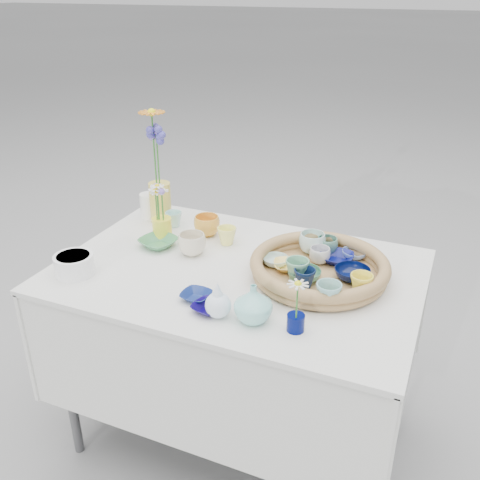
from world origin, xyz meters
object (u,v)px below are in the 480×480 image
at_px(wicker_tray, 319,268).
at_px(bud_vase_seafoam, 253,303).
at_px(display_table, 238,430).
at_px(tall_vase_yellow, 160,202).

bearing_deg(wicker_tray, bud_vase_seafoam, -109.08).
relative_size(wicker_tray, bud_vase_seafoam, 3.93).
xyz_separation_m(display_table, wicker_tray, (0.28, 0.05, 0.80)).
bearing_deg(tall_vase_yellow, display_table, -29.44).
height_order(bud_vase_seafoam, tall_vase_yellow, tall_vase_yellow).
bearing_deg(wicker_tray, display_table, -169.88).
bearing_deg(display_table, bud_vase_seafoam, -58.44).
xyz_separation_m(bud_vase_seafoam, tall_vase_yellow, (-0.63, 0.54, 0.02)).
bearing_deg(tall_vase_yellow, wicker_tray, -15.95).
xyz_separation_m(display_table, bud_vase_seafoam, (0.17, -0.27, 0.83)).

